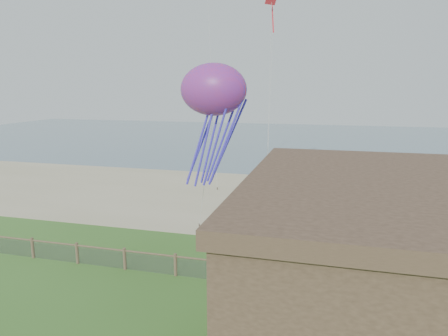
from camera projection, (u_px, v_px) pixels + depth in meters
The scene contains 6 objects.
sand_beach at pixel (240, 198), 36.56m from camera, with size 72.00×20.00×0.02m, color tan.
ocean at pixel (288, 139), 78.29m from camera, with size 160.00×68.00×0.02m, color slate.
chainlink_fence at pixel (176, 266), 21.29m from camera, with size 36.20×0.20×1.25m, color brown, non-canonical shape.
picnic_table at pixel (248, 327), 16.05m from camera, with size 1.99×1.50×0.84m, color brown, non-canonical shape.
octopus_kite at pixel (214, 123), 24.12m from camera, with size 3.80×2.68×7.82m, color red, non-canonical shape.
kite_red at pixel (272, 7), 29.43m from camera, with size 1.13×0.70×2.62m, color red, non-canonical shape.
Camera 1 is at (7.55, -12.53, 9.88)m, focal length 32.00 mm.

